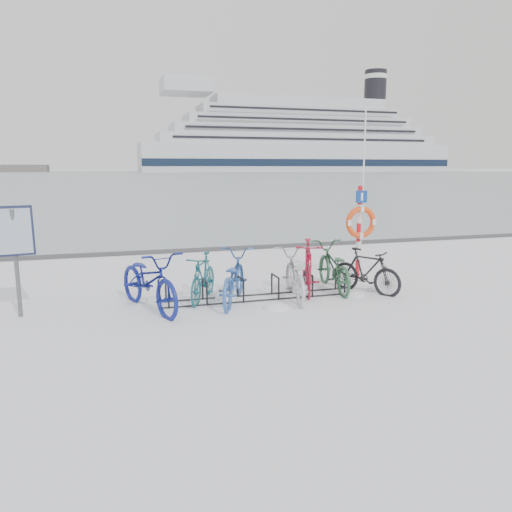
% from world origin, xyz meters
% --- Properties ---
extents(ground, '(900.00, 900.00, 0.00)m').
position_xyz_m(ground, '(0.00, 0.00, 0.00)').
color(ground, white).
rests_on(ground, ground).
extents(ice_sheet, '(400.00, 298.00, 0.02)m').
position_xyz_m(ice_sheet, '(0.00, 155.00, 0.01)').
color(ice_sheet, '#A4B2B9').
rests_on(ice_sheet, ground).
extents(quay_edge, '(400.00, 0.25, 0.10)m').
position_xyz_m(quay_edge, '(0.00, 5.90, 0.05)').
color(quay_edge, '#3F3F42').
rests_on(quay_edge, ground).
extents(bike_rack, '(4.00, 0.48, 0.46)m').
position_xyz_m(bike_rack, '(0.00, 0.00, 0.18)').
color(bike_rack, black).
rests_on(bike_rack, ground).
extents(info_board, '(0.68, 0.36, 1.95)m').
position_xyz_m(info_board, '(-4.36, 0.00, 1.40)').
color(info_board, '#595B5E').
rests_on(info_board, ground).
extents(lifebuoy_station, '(0.76, 0.22, 3.94)m').
position_xyz_m(lifebuoy_station, '(2.82, 1.10, 1.32)').
color(lifebuoy_station, red).
rests_on(lifebuoy_station, ground).
extents(cruise_ferry, '(156.13, 29.41, 51.30)m').
position_xyz_m(cruise_ferry, '(89.41, 230.32, 13.97)').
color(cruise_ferry, silver).
rests_on(cruise_ferry, ground).
extents(bike_0, '(1.50, 2.35, 1.16)m').
position_xyz_m(bike_0, '(-2.14, -0.16, 0.58)').
color(bike_0, navy).
rests_on(bike_0, ground).
extents(bike_1, '(1.12, 1.64, 0.96)m').
position_xyz_m(bike_1, '(-1.07, 0.24, 0.48)').
color(bike_1, '#13545F').
rests_on(bike_1, ground).
extents(bike_2, '(1.43, 2.08, 1.04)m').
position_xyz_m(bike_2, '(-0.54, -0.10, 0.52)').
color(bike_2, '#315AA4').
rests_on(bike_2, ground).
extents(bike_3, '(1.01, 2.01, 1.01)m').
position_xyz_m(bike_3, '(0.70, -0.18, 0.50)').
color(bike_3, '#B6BABF').
rests_on(bike_3, ground).
extents(bike_4, '(1.14, 1.94, 1.12)m').
position_xyz_m(bike_4, '(1.18, 0.27, 0.56)').
color(bike_4, maroon).
rests_on(bike_4, ground).
extents(bike_5, '(0.93, 2.05, 1.04)m').
position_xyz_m(bike_5, '(1.76, 0.29, 0.52)').
color(bike_5, '#295638').
rests_on(bike_5, ground).
extents(bike_6, '(1.22, 1.60, 0.96)m').
position_xyz_m(bike_6, '(2.32, -0.15, 0.48)').
color(bike_6, black).
rests_on(bike_6, ground).
extents(snow_drifts, '(3.72, 2.07, 0.18)m').
position_xyz_m(snow_drifts, '(0.96, 0.01, 0.00)').
color(snow_drifts, white).
rests_on(snow_drifts, ground).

